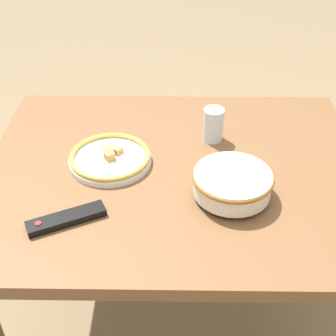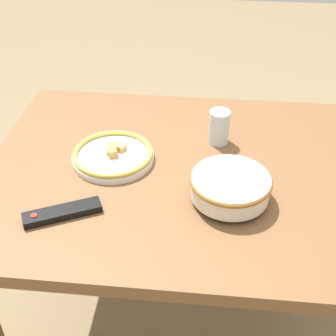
% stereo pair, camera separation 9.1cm
% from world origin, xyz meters
% --- Properties ---
extents(ground_plane, '(8.00, 8.00, 0.00)m').
position_xyz_m(ground_plane, '(0.00, 0.00, 0.00)').
color(ground_plane, '#7F6B4C').
extents(dining_table, '(1.12, 0.88, 0.74)m').
position_xyz_m(dining_table, '(0.00, 0.00, 0.65)').
color(dining_table, brown).
rests_on(dining_table, ground_plane).
extents(noodle_bowl, '(0.22, 0.22, 0.07)m').
position_xyz_m(noodle_bowl, '(-0.15, 0.12, 0.79)').
color(noodle_bowl, silver).
rests_on(noodle_bowl, dining_table).
extents(food_plate, '(0.24, 0.24, 0.04)m').
position_xyz_m(food_plate, '(0.19, -0.03, 0.76)').
color(food_plate, white).
rests_on(food_plate, dining_table).
extents(tv_remote, '(0.20, 0.13, 0.02)m').
position_xyz_m(tv_remote, '(0.28, 0.23, 0.75)').
color(tv_remote, black).
rests_on(tv_remote, dining_table).
extents(drinking_glass, '(0.06, 0.06, 0.11)m').
position_xyz_m(drinking_glass, '(-0.12, -0.16, 0.80)').
color(drinking_glass, silver).
rests_on(drinking_glass, dining_table).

